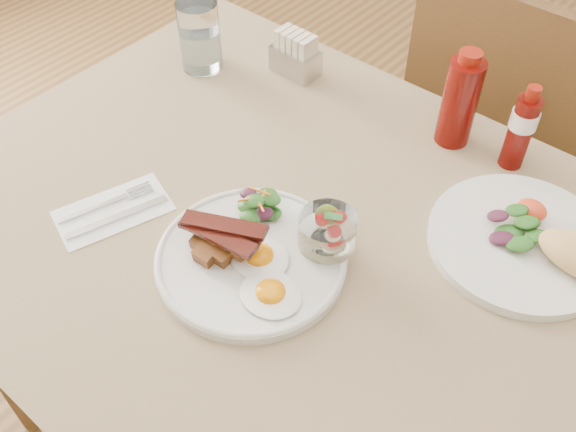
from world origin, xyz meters
name	(u,v)px	position (x,y,z in m)	size (l,w,h in m)	color
table	(330,290)	(0.00, 0.00, 0.66)	(1.33, 0.88, 0.75)	brown
chair_far	(503,145)	(0.00, 0.66, 0.52)	(0.42, 0.42, 0.93)	brown
main_plate	(251,260)	(-0.08, -0.09, 0.76)	(0.28, 0.28, 0.02)	silver
fried_eggs	(265,274)	(-0.04, -0.10, 0.77)	(0.15, 0.12, 0.02)	white
bacon_potato_pile	(219,240)	(-0.12, -0.11, 0.79)	(0.13, 0.09, 0.05)	brown
side_salad	(259,206)	(-0.13, -0.02, 0.79)	(0.08, 0.07, 0.04)	#164412
fruit_cup	(327,231)	(0.00, -0.01, 0.81)	(0.08, 0.08, 0.08)	white
second_plate	(536,244)	(0.22, 0.20, 0.77)	(0.30, 0.28, 0.07)	silver
ketchup_bottle	(460,101)	(0.00, 0.34, 0.83)	(0.06, 0.06, 0.18)	#540704
hot_sauce_bottle	(521,128)	(0.11, 0.35, 0.83)	(0.04, 0.04, 0.16)	#540704
sugar_caddy	(296,56)	(-0.34, 0.32, 0.79)	(0.10, 0.06, 0.09)	silver
water_glass	(200,40)	(-0.50, 0.22, 0.81)	(0.08, 0.08, 0.14)	white
napkin_cutlery	(113,211)	(-0.32, -0.15, 0.75)	(0.15, 0.20, 0.01)	white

